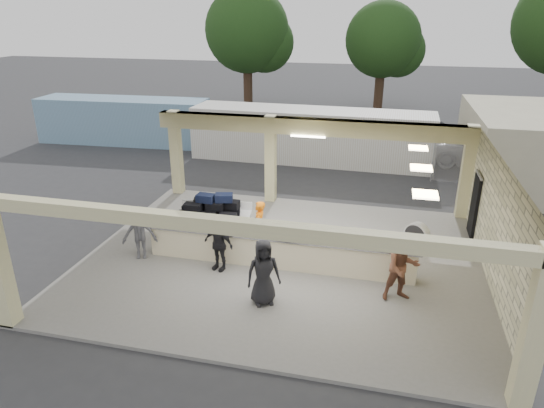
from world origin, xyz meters
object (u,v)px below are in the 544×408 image
(luggage_cart, at_px, (211,213))
(passenger_c, at_px, (139,234))
(car_white_a, at_px, (486,149))
(passenger_a, at_px, (402,267))
(baggage_counter, at_px, (278,251))
(passenger_d, at_px, (263,272))
(container_white, at_px, (311,136))
(container_blue, at_px, (124,121))
(passenger_b, at_px, (218,244))
(car_dark, at_px, (431,137))
(car_white_b, at_px, (541,147))
(baggage_handler, at_px, (259,227))
(drum_fan, at_px, (417,235))

(luggage_cart, xyz_separation_m, passenger_c, (-1.55, -2.13, 0.04))
(car_white_a, bearing_deg, passenger_a, 160.92)
(baggage_counter, bearing_deg, luggage_cart, 148.74)
(baggage_counter, bearing_deg, car_white_a, 58.75)
(passenger_d, height_order, container_white, container_white)
(container_blue, bearing_deg, passenger_b, -54.59)
(luggage_cart, relative_size, car_white_a, 0.48)
(baggage_counter, relative_size, container_blue, 0.84)
(luggage_cart, relative_size, container_blue, 0.27)
(baggage_counter, xyz_separation_m, car_dark, (5.23, 14.65, 0.21))
(luggage_cart, xyz_separation_m, container_blue, (-9.43, 10.99, 0.39))
(baggage_counter, relative_size, car_white_b, 1.97)
(passenger_b, bearing_deg, luggage_cart, 130.64)
(baggage_counter, bearing_deg, car_white_b, 53.44)
(passenger_d, height_order, car_white_b, passenger_d)
(baggage_handler, xyz_separation_m, container_white, (-0.11, 10.63, 0.37))
(drum_fan, relative_size, passenger_d, 0.50)
(container_blue, bearing_deg, car_dark, 3.72)
(drum_fan, xyz_separation_m, passenger_c, (-8.32, -2.62, 0.34))
(passenger_a, xyz_separation_m, container_blue, (-15.67, 13.62, 0.23))
(car_white_b, bearing_deg, passenger_b, 128.37)
(passenger_c, height_order, car_dark, passenger_c)
(passenger_d, bearing_deg, passenger_c, 133.25)
(baggage_counter, height_order, passenger_b, passenger_b)
(drum_fan, distance_m, passenger_b, 6.35)
(car_dark, xyz_separation_m, container_blue, (-17.35, -2.03, 0.48))
(passenger_a, xyz_separation_m, car_white_b, (7.15, 15.44, -0.39))
(car_dark, bearing_deg, car_white_a, -86.97)
(luggage_cart, height_order, baggage_handler, baggage_handler)
(car_white_a, bearing_deg, passenger_d, 150.42)
(drum_fan, distance_m, baggage_handler, 5.07)
(luggage_cart, relative_size, baggage_handler, 1.57)
(luggage_cart, relative_size, drum_fan, 2.94)
(baggage_handler, distance_m, car_dark, 15.11)
(car_white_a, relative_size, car_white_b, 1.33)
(baggage_handler, bearing_deg, drum_fan, 100.39)
(passenger_b, bearing_deg, car_white_b, 66.36)
(baggage_counter, xyz_separation_m, container_white, (-0.90, 11.43, 0.73))
(passenger_c, bearing_deg, passenger_b, -23.80)
(drum_fan, xyz_separation_m, passenger_b, (-5.74, -2.71, 0.34))
(passenger_c, bearing_deg, luggage_cart, 32.22)
(baggage_counter, distance_m, passenger_d, 2.05)
(passenger_b, distance_m, passenger_c, 2.59)
(luggage_cart, bearing_deg, container_blue, 124.02)
(container_blue, bearing_deg, container_white, -9.03)
(baggage_counter, distance_m, passenger_a, 3.72)
(car_white_a, bearing_deg, baggage_counter, 146.63)
(luggage_cart, relative_size, container_white, 0.22)
(drum_fan, xyz_separation_m, passenger_a, (-0.53, -3.12, 0.46))
(passenger_d, xyz_separation_m, car_white_a, (7.69, 14.79, -0.21))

